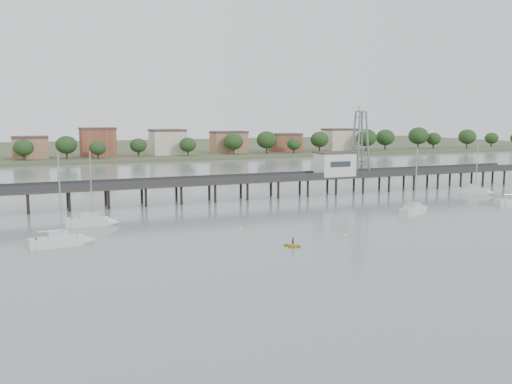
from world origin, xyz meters
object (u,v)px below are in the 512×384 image
Objects in this scene: sailboat_c at (417,210)px; lattice_tower at (360,143)px; white_tender at (95,222)px; sailboat_a at (68,241)px; sailboat_e at (479,191)px; yellow_dinghy at (293,247)px; sailboat_b at (97,222)px; pier at (228,182)px.

lattice_tower is at bearing 52.83° from sailboat_c.
white_tender is at bearing -164.62° from lattice_tower.
sailboat_a is at bearing -155.06° from lattice_tower.
sailboat_e is at bearing 2.84° from sailboat_c.
white_tender is 34.35m from yellow_dinghy.
sailboat_b is at bearing -133.03° from sailboat_e.
pier is 55.60m from sailboat_e.
sailboat_c is 35.03m from yellow_dinghy.
sailboat_a is 5.27× the size of yellow_dinghy.
pier is at bearing 38.78° from white_tender.
lattice_tower reaches higher than sailboat_e.
pier is 9.68× the size of lattice_tower.
yellow_dinghy is at bearing -98.61° from pier.
lattice_tower is 1.32× the size of sailboat_e.
lattice_tower is 1.20× the size of sailboat_a.
lattice_tower is 6.31× the size of yellow_dinghy.
white_tender is at bearing 91.98° from yellow_dinghy.
sailboat_e reaches higher than white_tender.
lattice_tower is (31.50, 0.00, 7.31)m from pier.
sailboat_b reaches higher than pier.
sailboat_a is (-87.79, -17.28, -0.01)m from sailboat_e.
yellow_dinghy is at bearing -29.44° from sailboat_a.
lattice_tower is 63.29m from white_tender.
yellow_dinghy is at bearing 180.00° from sailboat_c.
white_tender is 1.73× the size of yellow_dinghy.
sailboat_a is 13.75m from sailboat_b.
sailboat_c is at bearing -2.88° from sailboat_a.
sailboat_b reaches higher than sailboat_e.
sailboat_c is (-28.62, -14.97, -0.00)m from sailboat_e.
lattice_tower is at bearing -166.53° from sailboat_e.
sailboat_e is 0.95× the size of sailboat_c.
pier is at bearing 43.87° from sailboat_b.
pier is 12.78× the size of sailboat_e.
sailboat_a reaches higher than pier.
lattice_tower is at bearing 10.13° from yellow_dinghy.
sailboat_b is 2.92× the size of white_tender.
white_tender is (-60.16, -16.55, -10.62)m from lattice_tower.
pier is 33.68m from sailboat_b.
pier is 12.15× the size of sailboat_c.
pier is at bearing 107.27° from sailboat_c.
sailboat_c is 1.00× the size of sailboat_b.
sailboat_b is 33.32m from yellow_dinghy.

